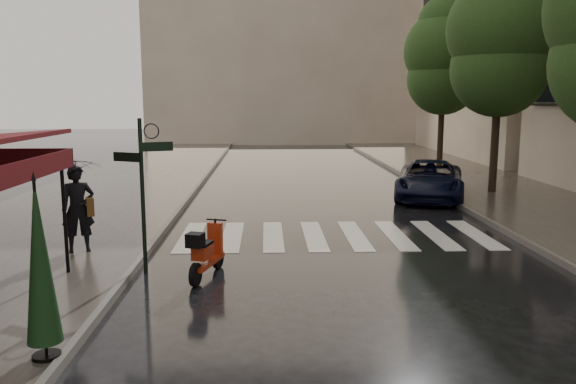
{
  "coord_description": "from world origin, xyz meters",
  "views": [
    {
      "loc": [
        1.24,
        -7.98,
        3.45
      ],
      "look_at": [
        1.72,
        4.45,
        1.4
      ],
      "focal_mm": 35.0,
      "sensor_mm": 36.0,
      "label": 1
    }
  ],
  "objects": [
    {
      "name": "ground",
      "position": [
        0.0,
        0.0,
        0.0
      ],
      "size": [
        120.0,
        120.0,
        0.0
      ],
      "primitive_type": "plane",
      "color": "black",
      "rests_on": "ground"
    },
    {
      "name": "curb_far",
      "position": [
        7.45,
        12.0,
        0.07
      ],
      "size": [
        0.12,
        60.0,
        0.16
      ],
      "primitive_type": "cube",
      "color": "#595651",
      "rests_on": "ground"
    },
    {
      "name": "tree_far",
      "position": [
        9.7,
        19.0,
        5.46
      ],
      "size": [
        3.8,
        3.8,
        8.16
      ],
      "color": "black",
      "rests_on": "sidewalk_far"
    },
    {
      "name": "signpost",
      "position": [
        -1.19,
        3.0,
        1.83
      ],
      "size": [
        1.17,
        0.29,
        3.1
      ],
      "color": "black",
      "rests_on": "ground"
    },
    {
      "name": "scooter",
      "position": [
        0.05,
        2.66,
        0.49
      ],
      "size": [
        0.7,
        1.56,
        1.05
      ],
      "rotation": [
        0.0,
        0.0,
        -0.29
      ],
      "color": "black",
      "rests_on": "ground"
    },
    {
      "name": "crosswalk",
      "position": [
        2.98,
        6.0,
        0.01
      ],
      "size": [
        7.85,
        3.2,
        0.01
      ],
      "color": "silver",
      "rests_on": "ground"
    },
    {
      "name": "sidewalk_far",
      "position": [
        10.25,
        12.0,
        0.06
      ],
      "size": [
        5.5,
        60.0,
        0.12
      ],
      "primitive_type": "cube",
      "color": "#38332D",
      "rests_on": "ground"
    },
    {
      "name": "parked_car",
      "position": [
        7.0,
        11.37,
        0.67
      ],
      "size": [
        3.55,
        5.24,
        1.33
      ],
      "primitive_type": "imported",
      "rotation": [
        0.0,
        0.0,
        -0.31
      ],
      "color": "black",
      "rests_on": "ground"
    },
    {
      "name": "tree_mid",
      "position": [
        9.5,
        12.0,
        5.59
      ],
      "size": [
        3.8,
        3.8,
        8.34
      ],
      "color": "black",
      "rests_on": "sidewalk_far"
    },
    {
      "name": "haussmann_far",
      "position": [
        16.5,
        26.0,
        9.25
      ],
      "size": [
        8.0,
        16.0,
        18.5
      ],
      "primitive_type": "cube",
      "color": "tan",
      "rests_on": "ground"
    },
    {
      "name": "sidewalk_near",
      "position": [
        -4.5,
        12.0,
        0.06
      ],
      "size": [
        6.0,
        60.0,
        0.12
      ],
      "primitive_type": "cube",
      "color": "#38332D",
      "rests_on": "ground"
    },
    {
      "name": "parasol_back",
      "position": [
        -1.65,
        -0.97,
        1.41
      ],
      "size": [
        0.45,
        0.45,
        2.4
      ],
      "color": "black",
      "rests_on": "sidewalk_near"
    },
    {
      "name": "pedestrian_with_umbrella",
      "position": [
        -2.9,
        4.29,
        1.84
      ],
      "size": [
        1.48,
        1.49,
        2.59
      ],
      "rotation": [
        0.0,
        0.0,
        0.37
      ],
      "color": "black",
      "rests_on": "sidewalk_near"
    },
    {
      "name": "backdrop_building",
      "position": [
        3.0,
        38.0,
        10.0
      ],
      "size": [
        22.0,
        6.0,
        20.0
      ],
      "primitive_type": "cube",
      "color": "tan",
      "rests_on": "ground"
    },
    {
      "name": "curb_near",
      "position": [
        -1.45,
        12.0,
        0.07
      ],
      "size": [
        0.12,
        60.0,
        0.16
      ],
      "primitive_type": "cube",
      "color": "#595651",
      "rests_on": "ground"
    }
  ]
}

